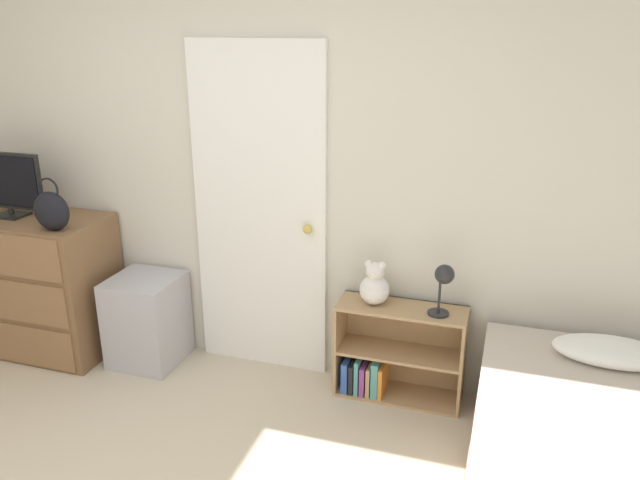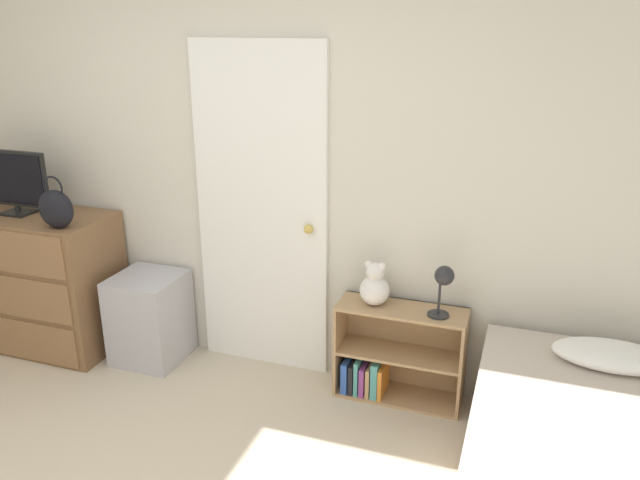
{
  "view_description": "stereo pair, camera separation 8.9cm",
  "coord_description": "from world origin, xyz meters",
  "px_view_note": "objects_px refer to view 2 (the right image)",
  "views": [
    {
      "loc": [
        1.54,
        -1.34,
        2.09
      ],
      "look_at": [
        0.56,
        1.72,
        0.96
      ],
      "focal_mm": 35.0,
      "sensor_mm": 36.0,
      "label": 1
    },
    {
      "loc": [
        1.63,
        -1.31,
        2.09
      ],
      "look_at": [
        0.56,
        1.72,
        0.96
      ],
      "focal_mm": 35.0,
      "sensor_mm": 36.0,
      "label": 2
    }
  ],
  "objects_px": {
    "storage_bin": "(150,318)",
    "bookshelf": "(391,358)",
    "tv": "(13,181)",
    "handbag": "(56,208)",
    "dresser": "(36,279)",
    "desk_lamp": "(444,281)",
    "teddy_bear": "(375,286)"
  },
  "relations": [
    {
      "from": "storage_bin",
      "to": "bookshelf",
      "type": "height_order",
      "value": "bookshelf"
    },
    {
      "from": "storage_bin",
      "to": "tv",
      "type": "bearing_deg",
      "value": -175.39
    },
    {
      "from": "tv",
      "to": "storage_bin",
      "type": "height_order",
      "value": "tv"
    },
    {
      "from": "handbag",
      "to": "tv",
      "type": "bearing_deg",
      "value": 161.54
    },
    {
      "from": "dresser",
      "to": "desk_lamp",
      "type": "distance_m",
      "value": 2.7
    },
    {
      "from": "tv",
      "to": "handbag",
      "type": "height_order",
      "value": "tv"
    },
    {
      "from": "handbag",
      "to": "storage_bin",
      "type": "height_order",
      "value": "handbag"
    },
    {
      "from": "tv",
      "to": "bookshelf",
      "type": "xyz_separation_m",
      "value": [
        2.44,
        0.16,
        -0.89
      ]
    },
    {
      "from": "tv",
      "to": "handbag",
      "type": "xyz_separation_m",
      "value": [
        0.45,
        -0.15,
        -0.09
      ]
    },
    {
      "from": "bookshelf",
      "to": "handbag",
      "type": "bearing_deg",
      "value": -171.09
    },
    {
      "from": "handbag",
      "to": "bookshelf",
      "type": "height_order",
      "value": "handbag"
    },
    {
      "from": "dresser",
      "to": "desk_lamp",
      "type": "height_order",
      "value": "dresser"
    },
    {
      "from": "tv",
      "to": "bookshelf",
      "type": "bearing_deg",
      "value": 3.76
    },
    {
      "from": "handbag",
      "to": "dresser",
      "type": "bearing_deg",
      "value": 158.16
    },
    {
      "from": "dresser",
      "to": "storage_bin",
      "type": "xyz_separation_m",
      "value": [
        0.83,
        0.06,
        -0.17
      ]
    },
    {
      "from": "tv",
      "to": "handbag",
      "type": "relative_size",
      "value": 1.64
    },
    {
      "from": "dresser",
      "to": "bookshelf",
      "type": "xyz_separation_m",
      "value": [
        2.4,
        0.15,
        -0.22
      ]
    },
    {
      "from": "teddy_bear",
      "to": "desk_lamp",
      "type": "bearing_deg",
      "value": -5.82
    },
    {
      "from": "desk_lamp",
      "to": "dresser",
      "type": "bearing_deg",
      "value": -177.88
    },
    {
      "from": "teddy_bear",
      "to": "desk_lamp",
      "type": "distance_m",
      "value": 0.4
    },
    {
      "from": "handbag",
      "to": "desk_lamp",
      "type": "xyz_separation_m",
      "value": [
        2.27,
        0.26,
        -0.25
      ]
    },
    {
      "from": "storage_bin",
      "to": "teddy_bear",
      "type": "relative_size",
      "value": 2.21
    },
    {
      "from": "tv",
      "to": "desk_lamp",
      "type": "bearing_deg",
      "value": 2.36
    },
    {
      "from": "dresser",
      "to": "desk_lamp",
      "type": "relative_size",
      "value": 3.66
    },
    {
      "from": "handbag",
      "to": "bookshelf",
      "type": "xyz_separation_m",
      "value": [
        1.99,
        0.31,
        -0.8
      ]
    },
    {
      "from": "dresser",
      "to": "teddy_bear",
      "type": "relative_size",
      "value": 4.22
    },
    {
      "from": "dresser",
      "to": "storage_bin",
      "type": "height_order",
      "value": "dresser"
    },
    {
      "from": "dresser",
      "to": "tv",
      "type": "distance_m",
      "value": 0.68
    },
    {
      "from": "teddy_bear",
      "to": "handbag",
      "type": "bearing_deg",
      "value": -170.87
    },
    {
      "from": "tv",
      "to": "teddy_bear",
      "type": "bearing_deg",
      "value": 3.71
    },
    {
      "from": "tv",
      "to": "desk_lamp",
      "type": "height_order",
      "value": "tv"
    },
    {
      "from": "teddy_bear",
      "to": "desk_lamp",
      "type": "relative_size",
      "value": 0.87
    }
  ]
}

